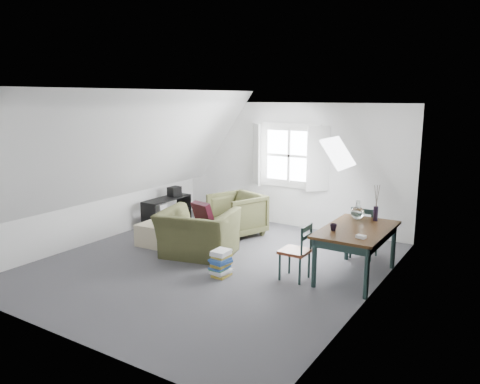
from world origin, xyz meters
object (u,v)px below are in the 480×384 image
Objects in this scene: dining_table at (357,235)px; magazine_stack at (221,263)px; ottoman at (158,234)px; armchair_far at (237,235)px; dining_chair_far at (364,231)px; media_shelf at (166,213)px; armchair_near at (198,255)px; dining_chair_near at (297,251)px.

magazine_stack is (-1.70, -1.02, -0.45)m from dining_table.
magazine_stack is (1.82, -0.64, 0.00)m from ottoman.
ottoman and magazine_stack have the same top height.
magazine_stack is at bearing -146.73° from dining_table.
armchair_far is 1.03× the size of dining_chair_far.
armchair_near is at bearing -36.38° from media_shelf.
dining_table is at bearing 1.47° from armchair_far.
dining_chair_far reaches higher than media_shelf.
dining_chair_near is at bearing 25.50° from magazine_stack.
dining_table is at bearing -11.38° from media_shelf.
dining_table is (2.63, -0.88, 0.65)m from armchair_far.
dining_table is 3.80× the size of magazine_stack.
media_shelf reaches higher than armchair_far.
dining_table is at bearing 80.09° from dining_chair_far.
armchair_near is 1.33× the size of armchair_far.
armchair_near is 1.42× the size of dining_chair_near.
armchair_near is at bearing 146.91° from magazine_stack.
ottoman is 0.52× the size of media_shelf.
armchair_near is 0.79× the size of dining_table.
dining_chair_near is 3.72m from media_shelf.
dining_chair_near is at bearing -16.38° from armchair_far.
magazine_stack is at bearing -36.19° from media_shelf.
magazine_stack is (0.84, -0.55, 0.20)m from armchair_near.
armchair_near is at bearing 9.20° from dining_chair_far.
dining_chair_near is (1.85, -0.07, 0.44)m from armchair_near.
dining_chair_far reaches higher than dining_chair_near.
dining_chair_far is 4.05m from media_shelf.
armchair_near is 2.77m from dining_chair_far.
dining_table is 1.79× the size of dining_chair_near.
dining_chair_far reaches higher than magazine_stack.
magazine_stack is at bearing 30.70° from dining_chair_far.
magazine_stack is at bearing -19.31° from ottoman.
dining_table is 1.32× the size of media_shelf.
dining_chair_far is at bearing 0.86° from media_shelf.
dining_chair_near is at bearing 164.62° from armchair_near.
media_shelf is at bearing -17.24° from dining_chair_far.
dining_chair_far reaches higher than dining_table.
armchair_near is 1.90m from dining_chair_near.
dining_chair_far is 2.21× the size of magazine_stack.
armchair_far is 1.06× the size of dining_chair_near.
dining_table reaches higher than armchair_near.
armchair_far reaches higher than magazine_stack.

